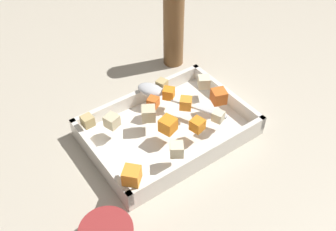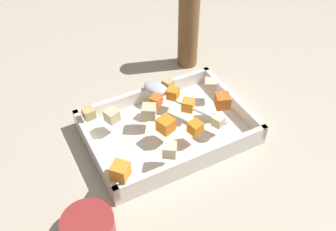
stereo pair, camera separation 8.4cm
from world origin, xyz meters
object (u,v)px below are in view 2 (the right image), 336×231
baking_dish (168,130)px  small_prep_bowl (88,227)px  serving_spoon (160,91)px  pepper_mill (188,26)px

baking_dish → small_prep_bowl: baking_dish is taller
serving_spoon → pepper_mill: bearing=104.6°
serving_spoon → pepper_mill: (0.15, 0.14, 0.06)m
serving_spoon → baking_dish: bearing=-43.7°
small_prep_bowl → baking_dish: bearing=32.4°
serving_spoon → pepper_mill: size_ratio=0.83×
baking_dish → small_prep_bowl: size_ratio=3.74×
serving_spoon → small_prep_bowl: serving_spoon is taller
pepper_mill → small_prep_bowl: pepper_mill is taller
serving_spoon → small_prep_bowl: (-0.27, -0.24, -0.04)m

